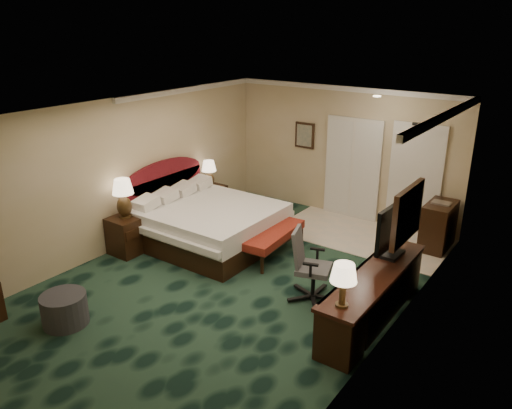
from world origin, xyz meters
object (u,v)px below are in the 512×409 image
Objects in this scene: desk_chair at (314,266)px; bed_bench at (273,244)px; bed at (211,225)px; nightstand_far at (211,200)px; desk at (373,297)px; lamp_far at (209,174)px; nightstand_near at (128,235)px; tv at (393,230)px; ottoman at (65,309)px; lamp_near at (124,198)px; minibar at (438,226)px.

bed_bench is at bearing 128.35° from desk_chair.
desk_chair is at bearing -14.23° from bed.
desk is (4.44, -1.82, 0.06)m from nightstand_far.
lamp_far is (-0.97, 1.11, 0.54)m from bed.
nightstand_near is 2.31m from nightstand_far.
tv is (4.41, -1.18, 0.82)m from nightstand_far.
ottoman is (1.05, -4.29, -0.68)m from lamp_far.
lamp_near reaches higher than ottoman.
lamp_near is 0.63× the size of desk_chair.
bed_bench is (2.21, 1.34, -0.09)m from nightstand_near.
bed_bench is at bearing 31.02° from lamp_near.
lamp_near is (-0.00, -2.31, 0.71)m from nightstand_far.
ottoman is 3.53m from desk_chair.
desk_chair reaches higher than desk.
bed_bench is at bearing -23.40° from nightstand_far.
desk_chair reaches higher than ottoman.
minibar is at bearing 53.36° from desk_chair.
lamp_near is at bearing 117.64° from ottoman.
nightstand_near is at bearing 169.99° from desk_chair.
bed is at bearing 169.28° from desk.
nightstand_near is 0.78× the size of minibar.
lamp_near is 0.67× the size of tv.
ottoman is at bearing -76.18° from lamp_far.
desk_chair is 3.03m from minibar.
bed is 2.61m from desk_chair.
ottoman is at bearing -62.97° from nightstand_near.
ottoman is at bearing -143.33° from desk.
bed is 0.90× the size of desk.
tv is (3.34, 3.16, 0.91)m from ottoman.
tv reaches higher than lamp_far.
tv is at bearing -0.20° from bed.
nightstand_far is at bearing 89.99° from lamp_near.
desk_chair is at bearing -37.78° from bed_bench.
nightstand_near is at bearing 117.03° from ottoman.
desk_chair reaches higher than nightstand_near.
bed_bench is at bearing 8.96° from bed.
lamp_far is (-0.02, 2.25, 0.56)m from nightstand_near.
nightstand_far is 0.99× the size of ottoman.
nightstand_far is 0.59× the size of tv.
desk_chair reaches higher than minibar.
bed is 1.28m from bed_bench.
minibar is (0.01, 2.88, 0.07)m from desk.
ottoman is 6.38m from minibar.
minibar is at bearing 38.03° from bed_bench.
tv is (4.40, -1.12, 0.23)m from lamp_far.
bed is 2.07× the size of desk_chair.
ottoman is at bearing -122.16° from minibar.
nightstand_near is 1.09× the size of ottoman.
lamp_far is (0.01, -0.05, 0.59)m from nightstand_far.
ottoman is at bearing -88.45° from bed.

